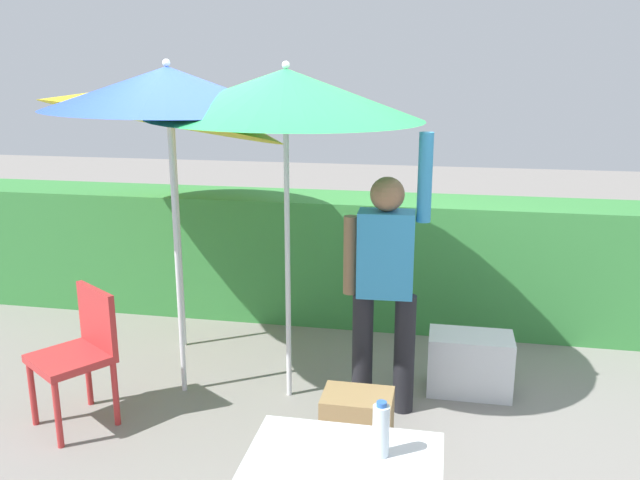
{
  "coord_description": "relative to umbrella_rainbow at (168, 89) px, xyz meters",
  "views": [
    {
      "loc": [
        0.84,
        -4.03,
        2.24
      ],
      "look_at": [
        0.0,
        0.3,
        1.1
      ],
      "focal_mm": 36.79,
      "sensor_mm": 36.0,
      "label": 1
    }
  ],
  "objects": [
    {
      "name": "ground_plane",
      "position": [
        0.95,
        -0.03,
        -2.13
      ],
      "size": [
        24.0,
        24.0,
        0.0
      ],
      "primitive_type": "plane",
      "color": "gray"
    },
    {
      "name": "hedge_row",
      "position": [
        0.95,
        1.69,
        -1.56
      ],
      "size": [
        8.0,
        0.7,
        1.14
      ],
      "primitive_type": "cube",
      "color": "#38843D",
      "rests_on": "ground_plane"
    },
    {
      "name": "umbrella_rainbow",
      "position": [
        0.0,
        0.0,
        0.0
      ],
      "size": [
        1.61,
        1.6,
        2.32
      ],
      "color": "silver",
      "rests_on": "ground_plane"
    },
    {
      "name": "umbrella_orange",
      "position": [
        0.76,
        0.08,
        -0.03
      ],
      "size": [
        1.79,
        1.79,
        2.3
      ],
      "color": "silver",
      "rests_on": "ground_plane"
    },
    {
      "name": "umbrella_yellow",
      "position": [
        -0.34,
        0.78,
        -0.13
      ],
      "size": [
        1.94,
        1.89,
        2.45
      ],
      "color": "silver",
      "rests_on": "ground_plane"
    },
    {
      "name": "person_vendor",
      "position": [
        1.43,
        0.01,
        -1.19
      ],
      "size": [
        0.55,
        0.23,
        1.88
      ],
      "color": "black",
      "rests_on": "ground_plane"
    },
    {
      "name": "chair_plastic",
      "position": [
        -0.47,
        -0.53,
        -1.62
      ],
      "size": [
        0.61,
        0.61,
        0.89
      ],
      "color": "#B72D2D",
      "rests_on": "ground_plane"
    },
    {
      "name": "cooler_box",
      "position": [
        2.02,
        0.37,
        -1.91
      ],
      "size": [
        0.59,
        0.34,
        0.43
      ],
      "primitive_type": "cube",
      "color": "silver",
      "rests_on": "ground_plane"
    },
    {
      "name": "crate_cardboard",
      "position": [
        1.34,
        -0.57,
        -1.93
      ],
      "size": [
        0.42,
        0.3,
        0.39
      ],
      "primitive_type": "cube",
      "color": "#9E7A4C",
      "rests_on": "ground_plane"
    },
    {
      "name": "bottle_water",
      "position": [
        1.58,
        -1.68,
        -1.3
      ],
      "size": [
        0.07,
        0.07,
        0.24
      ],
      "color": "silver",
      "rests_on": "folding_table"
    }
  ]
}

